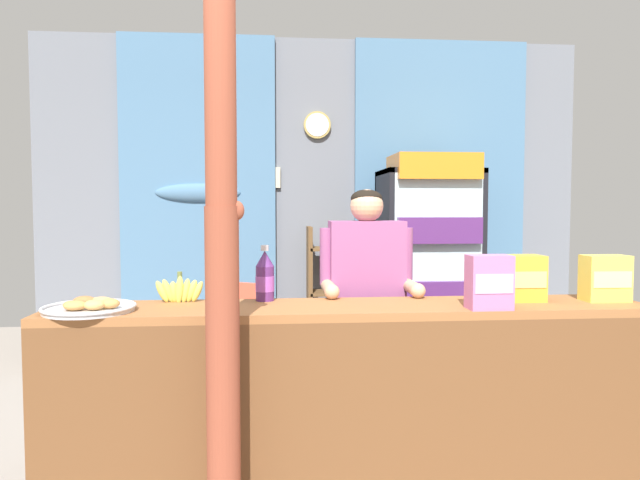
% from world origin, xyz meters
% --- Properties ---
extents(ground_plane, '(7.21, 7.21, 0.00)m').
position_xyz_m(ground_plane, '(0.00, 1.11, 0.00)').
color(ground_plane, gray).
extents(back_wall_curtained, '(4.75, 0.22, 2.88)m').
position_xyz_m(back_wall_curtained, '(0.02, 2.82, 1.47)').
color(back_wall_curtained, slate).
rests_on(back_wall_curtained, ground).
extents(stall_counter, '(2.94, 0.47, 0.93)m').
position_xyz_m(stall_counter, '(0.03, 0.45, 0.56)').
color(stall_counter, '#935B33').
rests_on(stall_counter, ground).
extents(timber_post, '(0.16, 0.14, 2.83)m').
position_xyz_m(timber_post, '(-0.57, 0.15, 1.35)').
color(timber_post, brown).
rests_on(timber_post, ground).
extents(drink_fridge, '(0.77, 0.67, 1.83)m').
position_xyz_m(drink_fridge, '(0.91, 2.29, 1.01)').
color(drink_fridge, black).
rests_on(drink_fridge, ground).
extents(bottle_shelf_rack, '(0.48, 0.28, 1.25)m').
position_xyz_m(bottle_shelf_rack, '(0.18, 2.55, 0.65)').
color(bottle_shelf_rack, brown).
rests_on(bottle_shelf_rack, ground).
extents(plastic_lawn_chair, '(0.60, 0.60, 0.86)m').
position_xyz_m(plastic_lawn_chair, '(-0.69, 1.88, 0.49)').
color(plastic_lawn_chair, '#E5563D').
rests_on(plastic_lawn_chair, ground).
extents(shopkeeper, '(0.54, 0.42, 1.51)m').
position_xyz_m(shopkeeper, '(0.18, 1.00, 0.96)').
color(shopkeeper, '#28282D').
rests_on(shopkeeper, ground).
extents(soda_bottle_grape_soda, '(0.10, 0.10, 0.29)m').
position_xyz_m(soda_bottle_grape_soda, '(-0.40, 0.72, 1.05)').
color(soda_bottle_grape_soda, '#56286B').
rests_on(soda_bottle_grape_soda, stall_counter).
extents(soda_bottle_water, '(0.06, 0.06, 0.24)m').
position_xyz_m(soda_bottle_water, '(-0.60, 0.50, 1.03)').
color(soda_bottle_water, silver).
rests_on(soda_bottle_water, stall_counter).
extents(snack_box_wafer, '(0.20, 0.13, 0.26)m').
position_xyz_m(snack_box_wafer, '(0.66, 0.38, 1.06)').
color(snack_box_wafer, '#B76699').
rests_on(snack_box_wafer, stall_counter).
extents(snack_box_choco_powder, '(0.20, 0.16, 0.24)m').
position_xyz_m(snack_box_choco_powder, '(0.93, 0.60, 1.04)').
color(snack_box_choco_powder, gold).
rests_on(snack_box_choco_powder, stall_counter).
extents(snack_box_instant_noodle, '(0.22, 0.13, 0.24)m').
position_xyz_m(snack_box_instant_noodle, '(1.35, 0.56, 1.05)').
color(snack_box_instant_noodle, '#EAD14C').
rests_on(snack_box_instant_noodle, stall_counter).
extents(pastry_tray, '(0.42, 0.42, 0.06)m').
position_xyz_m(pastry_tray, '(-1.20, 0.47, 0.95)').
color(pastry_tray, '#BCBCC1').
rests_on(pastry_tray, stall_counter).
extents(banana_bunch, '(0.26, 0.06, 0.16)m').
position_xyz_m(banana_bunch, '(-0.83, 0.71, 0.98)').
color(banana_bunch, '#CCC14C').
rests_on(banana_bunch, stall_counter).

